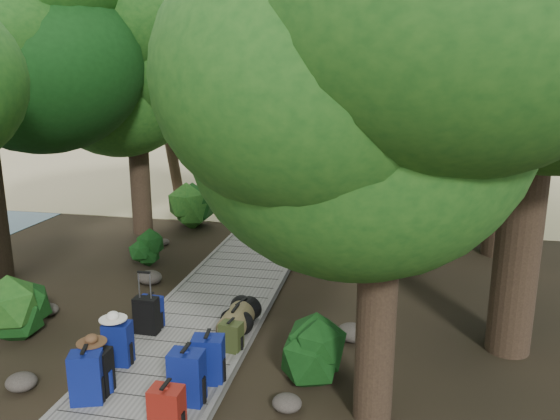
% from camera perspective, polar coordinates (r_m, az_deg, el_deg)
% --- Properties ---
extents(ground, '(120.00, 120.00, 0.00)m').
position_cam_1_polar(ground, '(11.18, -5.28, -8.40)').
color(ground, black).
rests_on(ground, ground).
extents(sand_beach, '(40.00, 22.00, 0.02)m').
position_cam_1_polar(sand_beach, '(26.41, 4.72, 4.65)').
color(sand_beach, tan).
rests_on(sand_beach, ground).
extents(distant_hill, '(32.00, 16.00, 12.00)m').
position_cam_1_polar(distant_hill, '(72.27, -25.45, 9.21)').
color(distant_hill, black).
rests_on(distant_hill, ground).
extents(boardwalk, '(2.00, 12.00, 0.12)m').
position_cam_1_polar(boardwalk, '(12.06, -3.92, -6.38)').
color(boardwalk, gray).
rests_on(boardwalk, ground).
extents(backpack_left_a, '(0.47, 0.40, 0.76)m').
position_cam_1_polar(backpack_left_a, '(7.71, -19.57, -15.93)').
color(backpack_left_a, navy).
rests_on(backpack_left_a, boardwalk).
extents(backpack_left_b, '(0.38, 0.27, 0.69)m').
position_cam_1_polar(backpack_left_b, '(7.88, -18.60, -15.42)').
color(backpack_left_b, black).
rests_on(backpack_left_b, boardwalk).
extents(backpack_left_c, '(0.41, 0.31, 0.71)m').
position_cam_1_polar(backpack_left_c, '(8.48, -16.57, -12.99)').
color(backpack_left_c, navy).
rests_on(backpack_left_c, boardwalk).
extents(backpack_left_d, '(0.41, 0.32, 0.59)m').
position_cam_1_polar(backpack_left_d, '(9.49, -13.42, -10.22)').
color(backpack_left_d, navy).
rests_on(backpack_left_d, boardwalk).
extents(backpack_right_a, '(0.39, 0.28, 0.68)m').
position_cam_1_polar(backpack_right_a, '(6.87, -11.73, -19.72)').
color(backpack_right_a, maroon).
rests_on(backpack_right_a, boardwalk).
extents(backpack_right_b, '(0.44, 0.31, 0.78)m').
position_cam_1_polar(backpack_right_b, '(7.39, -9.70, -16.56)').
color(backpack_right_b, navy).
rests_on(backpack_right_b, boardwalk).
extents(backpack_right_c, '(0.46, 0.36, 0.73)m').
position_cam_1_polar(backpack_right_c, '(7.79, -7.50, -14.98)').
color(backpack_right_c, navy).
rests_on(backpack_right_c, boardwalk).
extents(backpack_right_d, '(0.36, 0.29, 0.50)m').
position_cam_1_polar(backpack_right_d, '(8.58, -5.13, -12.89)').
color(backpack_right_d, '#343F1A').
rests_on(backpack_right_d, boardwalk).
extents(duffel_right_khaki, '(0.47, 0.69, 0.45)m').
position_cam_1_polar(duffel_right_khaki, '(9.05, -4.65, -11.58)').
color(duffel_right_khaki, olive).
rests_on(duffel_right_khaki, boardwalk).
extents(duffel_right_black, '(0.58, 0.75, 0.42)m').
position_cam_1_polar(duffel_right_black, '(9.34, -4.05, -10.83)').
color(duffel_right_black, black).
rests_on(duffel_right_black, boardwalk).
extents(suitcase_on_boardwalk, '(0.40, 0.22, 0.61)m').
position_cam_1_polar(suitcase_on_boardwalk, '(9.32, -13.77, -10.63)').
color(suitcase_on_boardwalk, black).
rests_on(suitcase_on_boardwalk, boardwalk).
extents(lone_suitcase_on_sand, '(0.47, 0.31, 0.69)m').
position_cam_1_polar(lone_suitcase_on_sand, '(18.60, 3.08, 1.88)').
color(lone_suitcase_on_sand, black).
rests_on(lone_suitcase_on_sand, sand_beach).
extents(hat_brown, '(0.40, 0.40, 0.12)m').
position_cam_1_polar(hat_brown, '(7.77, -19.11, -12.57)').
color(hat_brown, '#51351E').
rests_on(hat_brown, backpack_left_b).
extents(hat_white, '(0.40, 0.40, 0.13)m').
position_cam_1_polar(hat_white, '(8.29, -17.08, -10.44)').
color(hat_white, silver).
rests_on(hat_white, backpack_left_c).
extents(kayak, '(1.32, 2.91, 0.28)m').
position_cam_1_polar(kayak, '(21.57, -6.04, 2.94)').
color(kayak, '#A9230E').
rests_on(kayak, sand_beach).
extents(sun_lounger, '(0.73, 1.95, 0.62)m').
position_cam_1_polar(sun_lounger, '(20.64, 10.46, 2.77)').
color(sun_lounger, silver).
rests_on(sun_lounger, sand_beach).
extents(tree_right_a, '(4.18, 4.18, 6.97)m').
position_cam_1_polar(tree_right_a, '(6.29, 10.83, 6.87)').
color(tree_right_a, black).
rests_on(tree_right_a, ground).
extents(tree_right_b, '(5.35, 5.35, 9.56)m').
position_cam_1_polar(tree_right_b, '(8.67, 25.62, 16.23)').
color(tree_right_b, black).
rests_on(tree_right_b, ground).
extents(tree_right_c, '(5.02, 5.02, 8.69)m').
position_cam_1_polar(tree_right_c, '(12.02, 13.54, 14.08)').
color(tree_right_c, black).
rests_on(tree_right_c, ground).
extents(tree_right_e, '(5.01, 5.01, 9.02)m').
position_cam_1_polar(tree_right_e, '(16.44, 15.99, 14.36)').
color(tree_right_e, black).
rests_on(tree_right_e, ground).
extents(tree_right_f, '(5.30, 5.30, 9.46)m').
position_cam_1_polar(tree_right_f, '(20.11, 20.69, 14.45)').
color(tree_right_f, black).
rests_on(tree_right_f, ground).
extents(tree_left_c, '(4.40, 4.40, 7.66)m').
position_cam_1_polar(tree_left_c, '(15.02, -14.95, 11.91)').
color(tree_left_c, black).
rests_on(tree_left_c, ground).
extents(tree_back_a, '(5.23, 5.23, 9.05)m').
position_cam_1_polar(tree_back_a, '(25.90, 2.10, 14.53)').
color(tree_back_a, black).
rests_on(tree_back_a, ground).
extents(tree_back_b, '(5.98, 5.98, 10.67)m').
position_cam_1_polar(tree_back_b, '(26.11, 8.13, 16.18)').
color(tree_back_b, black).
rests_on(tree_back_b, ground).
extents(tree_back_c, '(5.40, 5.40, 9.72)m').
position_cam_1_polar(tree_back_c, '(25.67, 16.42, 14.75)').
color(tree_back_c, black).
rests_on(tree_back_c, ground).
extents(tree_back_d, '(4.66, 4.66, 7.76)m').
position_cam_1_polar(tree_back_d, '(26.26, -6.72, 13.03)').
color(tree_back_d, black).
rests_on(tree_back_d, ground).
extents(palm_right_a, '(4.28, 4.28, 7.30)m').
position_cam_1_polar(palm_right_a, '(15.85, 10.24, 11.57)').
color(palm_right_a, '#113B10').
rests_on(palm_right_a, ground).
extents(palm_right_b, '(4.23, 4.23, 8.18)m').
position_cam_1_polar(palm_right_b, '(20.42, 17.95, 12.84)').
color(palm_right_b, '#113B10').
rests_on(palm_right_b, ground).
extents(palm_right_c, '(4.47, 4.47, 7.10)m').
position_cam_1_polar(palm_right_c, '(22.96, 10.24, 11.98)').
color(palm_right_c, '#113B10').
rests_on(palm_right_c, ground).
extents(palm_left_a, '(4.78, 4.78, 7.60)m').
position_cam_1_polar(palm_left_a, '(18.27, -11.73, 12.26)').
color(palm_left_a, '#113B10').
rests_on(palm_left_a, ground).
extents(rock_left_a, '(0.43, 0.39, 0.24)m').
position_cam_1_polar(rock_left_a, '(8.66, -25.42, -15.92)').
color(rock_left_a, '#4C473F').
rests_on(rock_left_a, ground).
extents(rock_left_b, '(0.39, 0.35, 0.22)m').
position_cam_1_polar(rock_left_b, '(10.88, -23.11, -9.55)').
color(rock_left_b, '#4C473F').
rests_on(rock_left_b, ground).
extents(rock_left_c, '(0.52, 0.46, 0.28)m').
position_cam_1_polar(rock_left_c, '(11.75, -13.46, -6.87)').
color(rock_left_c, '#4C473F').
rests_on(rock_left_c, ground).
extents(rock_left_d, '(0.30, 0.27, 0.17)m').
position_cam_1_polar(rock_left_d, '(14.30, -12.06, -3.29)').
color(rock_left_d, '#4C473F').
rests_on(rock_left_d, ground).
extents(rock_right_a, '(0.39, 0.35, 0.22)m').
position_cam_1_polar(rock_right_a, '(7.49, 0.73, -19.52)').
color(rock_right_a, '#4C473F').
rests_on(rock_right_a, ground).
extents(rock_right_b, '(0.52, 0.47, 0.29)m').
position_cam_1_polar(rock_right_b, '(9.21, 7.52, -12.58)').
color(rock_right_b, '#4C473F').
rests_on(rock_right_b, ground).
extents(rock_right_c, '(0.29, 0.26, 0.16)m').
position_cam_1_polar(rock_right_c, '(12.36, 5.16, -5.79)').
color(rock_right_c, '#4C473F').
rests_on(rock_right_c, ground).
extents(rock_right_d, '(0.48, 0.43, 0.27)m').
position_cam_1_polar(rock_right_d, '(14.75, 9.72, -2.44)').
color(rock_right_d, '#4C473F').
rests_on(rock_right_d, ground).
extents(shrub_left_a, '(0.98, 0.98, 0.88)m').
position_cam_1_polar(shrub_left_a, '(10.10, -25.33, -9.54)').
color(shrub_left_a, '#194C16').
rests_on(shrub_left_a, ground).
extents(shrub_left_b, '(0.77, 0.77, 0.69)m').
position_cam_1_polar(shrub_left_b, '(12.83, -13.64, -4.14)').
color(shrub_left_b, '#194C16').
rests_on(shrub_left_b, ground).
extents(shrub_left_c, '(1.35, 1.35, 1.22)m').
position_cam_1_polar(shrub_left_c, '(15.81, -9.50, 0.45)').
color(shrub_left_c, '#194C16').
rests_on(shrub_left_c, ground).
extents(shrub_right_a, '(0.99, 0.99, 0.89)m').
position_cam_1_polar(shrub_right_a, '(7.97, 2.72, -14.50)').
color(shrub_right_a, '#194C16').
rests_on(shrub_right_a, ground).
extents(shrub_right_b, '(1.39, 1.39, 1.25)m').
position_cam_1_polar(shrub_right_b, '(12.62, 10.22, -2.94)').
color(shrub_right_b, '#194C16').
rests_on(shrub_right_b, ground).
extents(shrub_right_c, '(0.86, 0.86, 0.77)m').
position_cam_1_polar(shrub_right_c, '(15.86, 7.24, -0.25)').
color(shrub_right_c, '#194C16').
rests_on(shrub_right_c, ground).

